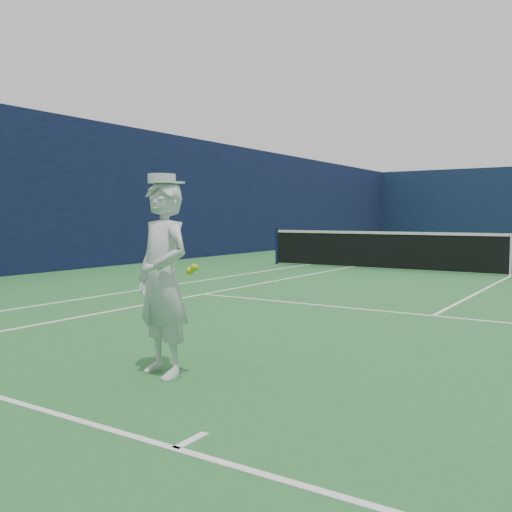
{
  "coord_description": "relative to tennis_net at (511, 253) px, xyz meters",
  "views": [
    {
      "loc": [
        2.24,
        -14.43,
        1.41
      ],
      "look_at": [
        -1.15,
        -9.21,
        0.97
      ],
      "focal_mm": 40.0,
      "sensor_mm": 36.0,
      "label": 1
    }
  ],
  "objects": [
    {
      "name": "ground",
      "position": [
        0.0,
        0.0,
        -0.55
      ],
      "size": [
        80.0,
        80.0,
        0.0
      ],
      "primitive_type": "plane",
      "color": "#286930",
      "rests_on": "ground"
    },
    {
      "name": "court_markings",
      "position": [
        0.0,
        0.0,
        -0.55
      ],
      "size": [
        11.03,
        23.83,
        0.01
      ],
      "color": "white",
      "rests_on": "ground"
    },
    {
      "name": "tennis_net",
      "position": [
        0.0,
        0.0,
        0.0
      ],
      "size": [
        12.88,
        0.09,
        1.07
      ],
      "color": "#141E4C",
      "rests_on": "ground"
    },
    {
      "name": "tennis_player",
      "position": [
        -1.15,
        -10.71,
        0.31
      ],
      "size": [
        0.74,
        0.62,
        1.77
      ],
      "rotation": [
        0.0,
        0.0,
        -0.24
      ],
      "color": "white",
      "rests_on": "ground"
    }
  ]
}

